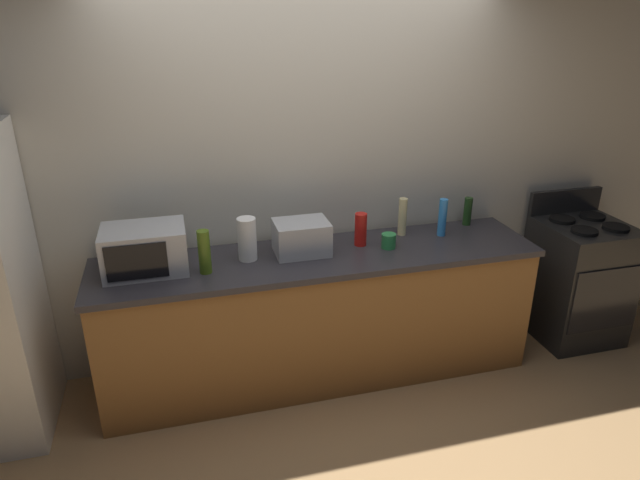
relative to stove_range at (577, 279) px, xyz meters
The scene contains 13 objects.
ground_plane 2.09m from the stove_range, 168.70° to the right, with size 8.00×8.00×0.00m, color #A87F51.
back_wall 2.23m from the stove_range, 168.41° to the left, with size 6.40×0.10×2.70m, color beige.
counter_run 2.00m from the stove_range, behind, with size 2.84×0.64×0.90m.
stove_range is the anchor object (origin of this frame).
microwave 3.11m from the stove_range, behind, with size 0.48×0.35×0.27m.
toaster_oven 2.18m from the stove_range, behind, with size 0.34×0.26×0.21m, color #B7BABF.
paper_towel_roll 2.52m from the stove_range, behind, with size 0.12×0.12×0.27m, color white.
bottle_wine 1.03m from the stove_range, 164.35° to the left, with size 0.06×0.06×0.20m, color #1E3F19.
bottle_olive_oil 2.78m from the stove_range, behind, with size 0.07×0.07×0.27m, color #4C6B19.
bottle_hand_soap 1.49m from the stove_range, behind, with size 0.06×0.06×0.26m, color beige.
bottle_spray_cleaner 1.25m from the stove_range, behind, with size 0.06×0.06×0.26m, color #338CE5.
bottle_hot_sauce 1.79m from the stove_range, behind, with size 0.08×0.08×0.22m, color red.
mug_green 1.62m from the stove_range, behind, with size 0.09×0.09×0.10m, color #2D8C47.
Camera 1 is at (-0.84, -2.72, 2.36)m, focal length 31.39 mm.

